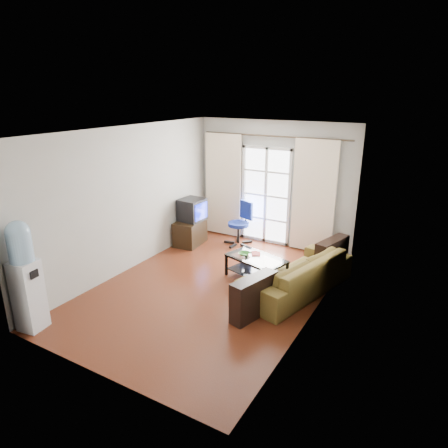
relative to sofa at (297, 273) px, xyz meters
The scene contains 20 objects.
floor 1.50m from the sofa, 154.26° to the right, with size 5.20×5.20×0.00m, color #632B17.
ceiling 2.79m from the sofa, 154.26° to the right, with size 5.20×5.20×0.00m, color white.
wall_back 2.58m from the sofa, 123.86° to the left, with size 3.60×0.02×2.70m, color #B0AFA7.
wall_front 3.64m from the sofa, 112.16° to the right, with size 3.60×0.02×2.70m, color #B0AFA7.
wall_left 3.34m from the sofa, 168.48° to the right, with size 0.02×5.20×2.70m, color #B0AFA7.
wall_right 1.30m from the sofa, 52.82° to the right, with size 0.02×5.20×2.70m, color #B0AFA7.
french_door 2.52m from the sofa, 127.56° to the left, with size 1.16×0.06×2.15m.
curtain_rod 3.07m from the sofa, 125.26° to the left, with size 0.04×0.04×3.30m, color #4C3F2D.
curtain_left 3.24m from the sofa, 143.78° to the left, with size 0.90×0.07×2.35m, color #FFEDCD.
curtain_right 2.07m from the sofa, 101.28° to the left, with size 0.90×0.07×2.35m, color #FFEDCD.
radiator 1.94m from the sofa, 105.53° to the left, with size 0.64×0.12×0.64m, color gray.
sofa is the anchor object (origin of this frame).
coffee_table 0.80m from the sofa, behind, with size 1.18×0.88×0.43m.
bowl 1.04m from the sofa, behind, with size 0.21×0.21×0.05m, color #338D36.
book 0.96m from the sofa, behind, with size 0.25×0.27×0.02m, color maroon.
remote 1.07m from the sofa, 168.69° to the left, with size 0.17×0.05×0.02m, color black.
tv_stand 2.99m from the sofa, 162.12° to the left, with size 0.50×0.74×0.55m, color black.
crt_tv 3.04m from the sofa, 160.73° to the left, with size 0.56×0.55×0.48m.
task_chair 2.37m from the sofa, 142.12° to the left, with size 0.87×0.87×0.97m.
water_cooler 4.21m from the sofa, 134.34° to the right, with size 0.39×0.38×1.64m.
Camera 1 is at (3.32, -5.33, 3.29)m, focal length 32.00 mm.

